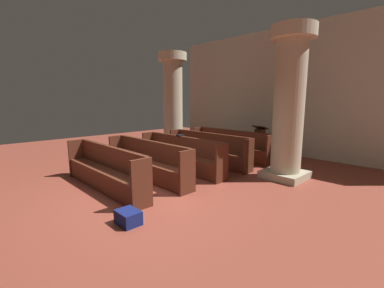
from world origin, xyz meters
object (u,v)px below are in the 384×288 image
(pew_row_4, at_px, (105,167))
(hymn_book, at_px, (180,135))
(pew_row_3, at_px, (147,159))
(pillar_aisle_side, at_px, (289,102))
(kneeler_box_navy, at_px, (128,217))
(pew_row_2, at_px, (181,153))
(pew_row_0, at_px, (230,144))
(pillar_far_side, at_px, (173,101))
(lectern, at_px, (259,143))
(pew_row_1, at_px, (208,148))

(pew_row_4, height_order, hymn_book, hymn_book)
(pew_row_3, bearing_deg, pillar_aisle_side, 46.70)
(kneeler_box_navy, bearing_deg, pew_row_2, 123.83)
(kneeler_box_navy, bearing_deg, pew_row_0, 110.28)
(kneeler_box_navy, bearing_deg, hymn_book, 125.03)
(pillar_far_side, relative_size, lectern, 3.42)
(pew_row_0, xyz_separation_m, pew_row_1, (0.00, -1.13, 0.00))
(pew_row_3, height_order, pew_row_4, same)
(pew_row_3, height_order, pillar_aisle_side, pillar_aisle_side)
(pillar_aisle_side, xyz_separation_m, kneeler_box_navy, (-0.55, -4.20, -1.81))
(pew_row_4, distance_m, kneeler_box_navy, 1.97)
(pew_row_3, relative_size, kneeler_box_navy, 7.77)
(lectern, bearing_deg, pew_row_4, -94.66)
(hymn_book, xyz_separation_m, kneeler_box_navy, (2.07, -2.96, -0.85))
(pew_row_2, bearing_deg, pillar_aisle_side, 30.67)
(pew_row_4, height_order, pillar_far_side, pillar_far_side)
(pew_row_3, distance_m, pillar_aisle_side, 3.79)
(pew_row_0, relative_size, pillar_far_side, 0.84)
(lectern, bearing_deg, pew_row_1, -101.59)
(pew_row_0, relative_size, pillar_aisle_side, 0.84)
(pew_row_3, relative_size, pillar_far_side, 0.84)
(pew_row_1, relative_size, pillar_aisle_side, 0.84)
(pew_row_2, relative_size, hymn_book, 14.47)
(pew_row_1, height_order, pillar_far_side, pillar_far_side)
(pew_row_1, height_order, pew_row_3, same)
(pillar_far_side, height_order, kneeler_box_navy, pillar_far_side)
(pew_row_1, xyz_separation_m, hymn_book, (-0.21, -0.95, 0.46))
(hymn_book, bearing_deg, pew_row_1, 77.25)
(pew_row_2, relative_size, lectern, 2.87)
(pillar_aisle_side, distance_m, kneeler_box_navy, 4.61)
(pew_row_4, distance_m, lectern, 5.64)
(pew_row_2, bearing_deg, kneeler_box_navy, -56.17)
(pillar_aisle_side, distance_m, pillar_far_side, 4.78)
(pew_row_0, distance_m, pew_row_1, 1.13)
(pew_row_4, relative_size, hymn_book, 14.47)
(lectern, bearing_deg, kneeler_box_navy, -77.15)
(pew_row_1, relative_size, pew_row_3, 1.00)
(pew_row_2, height_order, pillar_aisle_side, pillar_aisle_side)
(pew_row_4, bearing_deg, pillar_aisle_side, 56.82)
(pillar_far_side, height_order, lectern, pillar_far_side)
(pew_row_2, bearing_deg, lectern, 82.24)
(pew_row_4, distance_m, hymn_book, 2.49)
(pew_row_1, xyz_separation_m, lectern, (0.46, 2.23, -0.05))
(pew_row_1, distance_m, pillar_far_side, 2.81)
(pew_row_3, relative_size, pew_row_4, 1.00)
(pew_row_1, distance_m, lectern, 2.28)
(pew_row_3, bearing_deg, kneeler_box_navy, -41.51)
(pew_row_4, xyz_separation_m, lectern, (0.46, 5.62, -0.05))
(hymn_book, bearing_deg, pew_row_2, -40.53)
(lectern, bearing_deg, pillar_aisle_side, -44.74)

